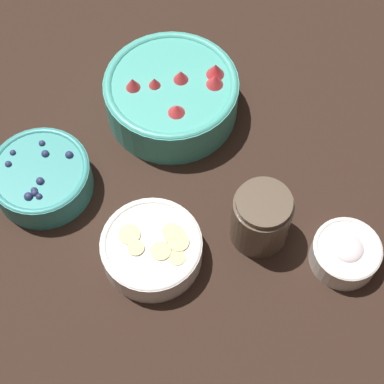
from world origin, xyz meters
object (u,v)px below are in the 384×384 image
at_px(bowl_blueberries, 41,176).
at_px(bowl_cream, 346,252).
at_px(bowl_strawberries, 172,94).
at_px(jar_chocolate, 261,219).
at_px(bowl_bananas, 152,248).

relative_size(bowl_blueberries, bowl_cream, 1.54).
height_order(bowl_strawberries, jar_chocolate, jar_chocolate).
xyz_separation_m(bowl_blueberries, bowl_cream, (0.30, 0.39, -0.01)).
bearing_deg(bowl_blueberries, bowl_cream, 52.09).
bearing_deg(bowl_blueberries, jar_chocolate, 53.80).
height_order(bowl_blueberries, jar_chocolate, jar_chocolate).
bearing_deg(bowl_cream, jar_chocolate, -132.37).
xyz_separation_m(bowl_blueberries, jar_chocolate, (0.21, 0.29, 0.01)).
relative_size(bowl_bananas, jar_chocolate, 1.45).
distance_m(bowl_blueberries, bowl_cream, 0.49).
bearing_deg(bowl_strawberries, bowl_blueberries, -75.88).
bearing_deg(bowl_strawberries, bowl_bananas, -28.05).
height_order(bowl_strawberries, bowl_cream, bowl_strawberries).
xyz_separation_m(bowl_blueberries, bowl_bananas, (0.18, 0.12, -0.00)).
relative_size(bowl_cream, jar_chocolate, 0.98).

